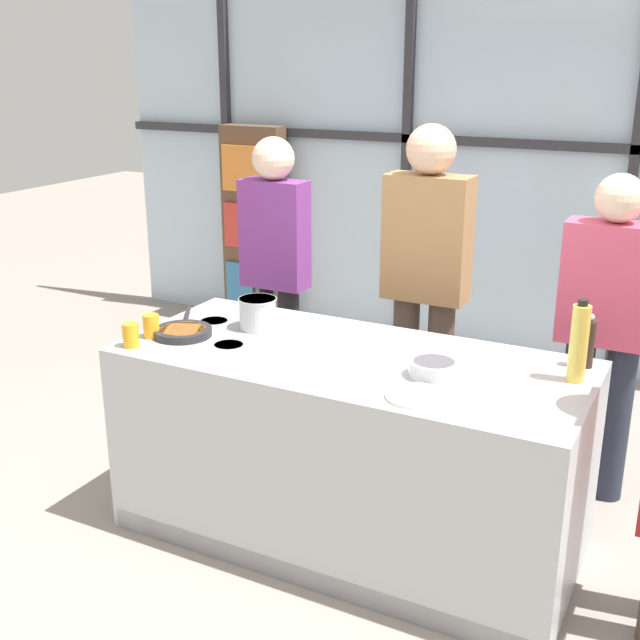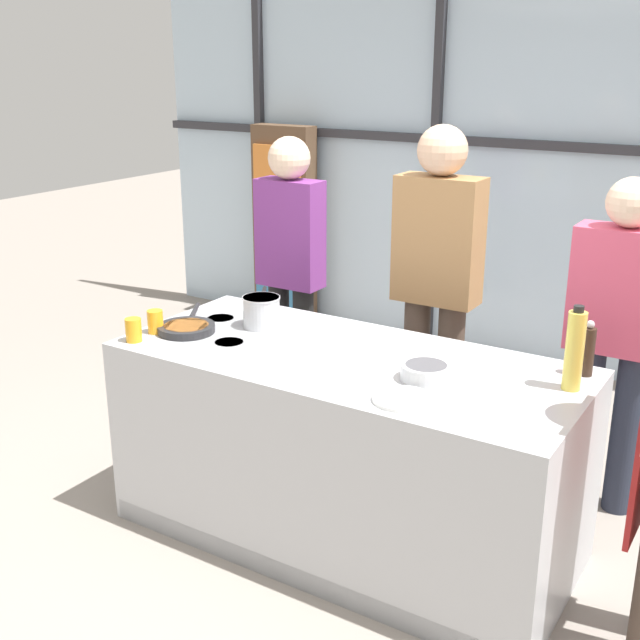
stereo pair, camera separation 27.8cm
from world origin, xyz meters
TOP-DOWN VIEW (x-y plane):
  - ground_plane at (0.00, 0.00)m, footprint 18.00×18.00m
  - back_window_wall at (0.00, 2.58)m, footprint 6.40×0.10m
  - bookshelf at (-1.98, 2.40)m, footprint 0.51×0.19m
  - demo_island at (-0.00, -0.00)m, footprint 2.01×0.89m
  - spectator_far_left at (-0.90, 0.90)m, footprint 0.38×0.24m
  - spectator_center_left at (0.00, 0.90)m, footprint 0.43×0.25m
  - spectator_center_right at (0.90, 0.90)m, footprint 0.44×0.22m
  - frying_pan at (-0.79, -0.12)m, footprint 0.32×0.43m
  - saucepan at (-0.54, 0.13)m, footprint 0.23×0.30m
  - white_plate at (0.41, -0.29)m, footprint 0.23×0.23m
  - mixing_bowl at (0.39, -0.06)m, footprint 0.20×0.20m
  - oil_bottle at (0.91, 0.15)m, footprint 0.07×0.07m
  - pepper_grinder at (0.92, 0.33)m, footprint 0.05×0.05m
  - juice_glass_near at (-0.91, -0.34)m, footprint 0.07×0.07m
  - juice_glass_far at (-0.91, -0.20)m, footprint 0.07×0.07m

SIDE VIEW (x-z plane):
  - ground_plane at x=0.00m, z-range 0.00..0.00m
  - demo_island at x=0.00m, z-range 0.00..0.88m
  - bookshelf at x=-1.98m, z-range 0.00..1.59m
  - white_plate at x=0.41m, z-range 0.88..0.90m
  - frying_pan at x=-0.79m, z-range 0.88..0.92m
  - spectator_center_right at x=0.90m, z-range 0.10..1.71m
  - mixing_bowl at x=0.39m, z-range 0.89..0.95m
  - juice_glass_near at x=-0.91m, z-range 0.88..0.99m
  - juice_glass_far at x=-0.91m, z-range 0.88..0.99m
  - saucepan at x=-0.54m, z-range 0.89..1.03m
  - spectator_far_left at x=-0.90m, z-range 0.14..1.83m
  - pepper_grinder at x=0.92m, z-range 0.87..1.10m
  - spectator_center_left at x=0.00m, z-range 0.14..1.92m
  - oil_bottle at x=0.91m, z-range 0.87..1.21m
  - back_window_wall at x=0.00m, z-range 0.00..2.80m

